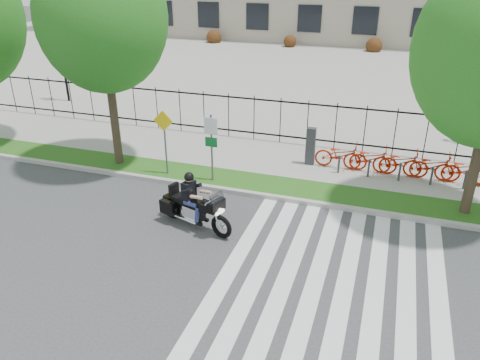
% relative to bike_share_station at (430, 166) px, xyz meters
% --- Properties ---
extents(ground, '(120.00, 120.00, 0.00)m').
position_rel_bike_share_station_xyz_m(ground, '(-7.37, -7.20, -0.68)').
color(ground, '#38383A').
rests_on(ground, ground).
extents(curb, '(60.00, 0.20, 0.15)m').
position_rel_bike_share_station_xyz_m(curb, '(-7.37, -3.10, -0.60)').
color(curb, '#A09E96').
rests_on(curb, ground).
extents(grass_verge, '(60.00, 1.50, 0.15)m').
position_rel_bike_share_station_xyz_m(grass_verge, '(-7.37, -2.25, -0.60)').
color(grass_verge, '#235014').
rests_on(grass_verge, ground).
extents(sidewalk, '(60.00, 3.50, 0.15)m').
position_rel_bike_share_station_xyz_m(sidewalk, '(-7.37, 0.25, -0.60)').
color(sidewalk, gray).
rests_on(sidewalk, ground).
extents(plaza, '(80.00, 34.00, 0.10)m').
position_rel_bike_share_station_xyz_m(plaza, '(-7.37, 17.80, -0.63)').
color(plaza, gray).
rests_on(plaza, ground).
extents(crosswalk_stripes, '(5.70, 8.00, 0.01)m').
position_rel_bike_share_station_xyz_m(crosswalk_stripes, '(-2.54, -7.20, -0.67)').
color(crosswalk_stripes, silver).
rests_on(crosswalk_stripes, ground).
extents(iron_fence, '(30.00, 0.06, 2.00)m').
position_rel_bike_share_station_xyz_m(iron_fence, '(-7.37, 2.00, 0.47)').
color(iron_fence, black).
rests_on(iron_fence, sidewalk).
extents(lamp_post_left, '(1.06, 0.70, 4.25)m').
position_rel_bike_share_station_xyz_m(lamp_post_left, '(-19.37, 4.80, 2.53)').
color(lamp_post_left, black).
rests_on(lamp_post_left, ground).
extents(street_tree_1, '(4.62, 4.62, 8.18)m').
position_rel_bike_share_station_xyz_m(street_tree_1, '(-11.70, -2.25, 4.98)').
color(street_tree_1, '#34281C').
rests_on(street_tree_1, grass_verge).
extents(bike_share_station, '(8.97, 0.89, 1.50)m').
position_rel_bike_share_station_xyz_m(bike_share_station, '(0.00, 0.00, 0.00)').
color(bike_share_station, '#2D2D33').
rests_on(bike_share_station, sidewalk).
extents(sign_pole_regulatory, '(0.50, 0.09, 2.50)m').
position_rel_bike_share_station_xyz_m(sign_pole_regulatory, '(-7.56, -2.62, 1.06)').
color(sign_pole_regulatory, '#59595B').
rests_on(sign_pole_regulatory, grass_verge).
extents(sign_pole_warning, '(0.78, 0.09, 2.49)m').
position_rel_bike_share_station_xyz_m(sign_pole_warning, '(-9.40, -2.62, 1.06)').
color(sign_pole_warning, '#59595B').
rests_on(sign_pole_warning, grass_verge).
extents(motorcycle_rider, '(2.72, 1.33, 2.17)m').
position_rel_bike_share_station_xyz_m(motorcycle_rider, '(-6.95, -5.63, 0.05)').
color(motorcycle_rider, black).
rests_on(motorcycle_rider, ground).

